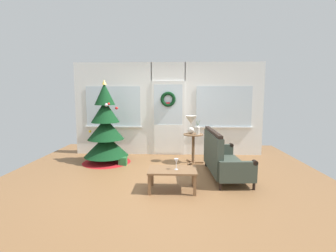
# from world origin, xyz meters

# --- Properties ---
(ground_plane) EXTENTS (6.76, 6.76, 0.00)m
(ground_plane) POSITION_xyz_m (0.00, 0.00, 0.00)
(ground_plane) COLOR brown
(back_wall_with_door) EXTENTS (5.20, 0.19, 2.55)m
(back_wall_with_door) POSITION_xyz_m (0.00, 2.08, 1.28)
(back_wall_with_door) COLOR white
(back_wall_with_door) RESTS_ON ground
(christmas_tree) EXTENTS (1.19, 1.19, 2.03)m
(christmas_tree) POSITION_xyz_m (-1.51, 1.18, 0.75)
(christmas_tree) COLOR #4C331E
(christmas_tree) RESTS_ON ground
(settee_sofa) EXTENTS (0.80, 1.62, 0.96)m
(settee_sofa) POSITION_xyz_m (1.16, 0.20, 0.38)
(settee_sofa) COLOR black
(settee_sofa) RESTS_ON ground
(side_table) EXTENTS (0.50, 0.48, 0.73)m
(side_table) POSITION_xyz_m (0.64, 1.17, 0.51)
(side_table) COLOR brown
(side_table) RESTS_ON ground
(table_lamp) EXTENTS (0.28, 0.28, 0.44)m
(table_lamp) POSITION_xyz_m (0.58, 1.21, 1.01)
(table_lamp) COLOR silver
(table_lamp) RESTS_ON side_table
(flower_vase) EXTENTS (0.11, 0.10, 0.35)m
(flower_vase) POSITION_xyz_m (0.74, 1.11, 0.84)
(flower_vase) COLOR beige
(flower_vase) RESTS_ON side_table
(coffee_table) EXTENTS (0.84, 0.52, 0.38)m
(coffee_table) POSITION_xyz_m (0.17, -0.57, 0.33)
(coffee_table) COLOR brown
(coffee_table) RESTS_ON ground
(wine_glass) EXTENTS (0.08, 0.08, 0.20)m
(wine_glass) POSITION_xyz_m (0.24, -0.58, 0.52)
(wine_glass) COLOR silver
(wine_glass) RESTS_ON coffee_table
(gift_box) EXTENTS (0.19, 0.17, 0.19)m
(gift_box) POSITION_xyz_m (-1.05, 0.95, 0.09)
(gift_box) COLOR #266633
(gift_box) RESTS_ON ground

